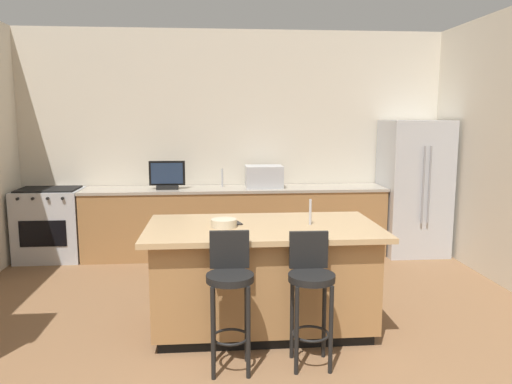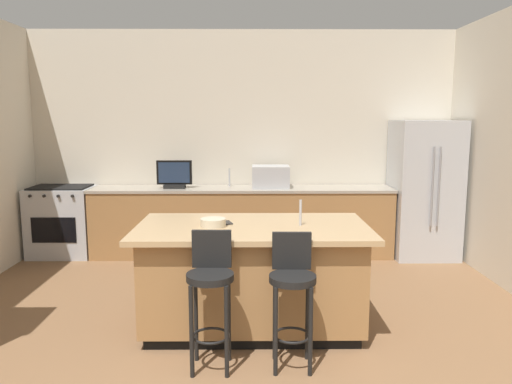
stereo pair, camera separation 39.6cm
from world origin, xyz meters
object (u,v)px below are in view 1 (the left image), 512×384
(tv_monitor, at_px, (167,176))
(microwave, at_px, (264,177))
(range_oven, at_px, (51,224))
(fruit_bowl, at_px, (224,223))
(kitchen_island, at_px, (263,276))
(refrigerator, at_px, (413,187))
(bar_stool_right, at_px, (311,287))
(bar_stool_left, at_px, (230,288))
(cell_phone, at_px, (236,223))

(tv_monitor, bearing_deg, microwave, 2.38)
(range_oven, bearing_deg, fruit_bowl, -47.21)
(kitchen_island, relative_size, refrigerator, 1.11)
(tv_monitor, xyz_separation_m, fruit_bowl, (0.68, -2.30, -0.13))
(refrigerator, bearing_deg, bar_stool_right, -123.84)
(kitchen_island, bearing_deg, range_oven, 137.29)
(tv_monitor, distance_m, bar_stool_right, 3.23)
(kitchen_island, height_order, bar_stool_left, bar_stool_left)
(range_oven, relative_size, bar_stool_right, 0.94)
(kitchen_island, xyz_separation_m, refrigerator, (2.24, 2.24, 0.42))
(range_oven, relative_size, fruit_bowl, 4.30)
(refrigerator, xyz_separation_m, bar_stool_right, (-1.95, -2.91, -0.30))
(bar_stool_right, xyz_separation_m, cell_phone, (-0.51, 0.77, 0.32))
(tv_monitor, height_order, bar_stool_left, tv_monitor)
(refrigerator, relative_size, range_oven, 1.92)
(kitchen_island, xyz_separation_m, tv_monitor, (-1.01, 2.26, 0.60))
(fruit_bowl, relative_size, cell_phone, 1.43)
(kitchen_island, height_order, fruit_bowl, fruit_bowl)
(bar_stool_right, height_order, cell_phone, bar_stool_right)
(microwave, relative_size, tv_monitor, 1.06)
(refrigerator, relative_size, fruit_bowl, 8.26)
(microwave, bearing_deg, bar_stool_left, -100.26)
(microwave, height_order, fruit_bowl, microwave)
(refrigerator, bearing_deg, cell_phone, -138.91)
(range_oven, bearing_deg, cell_phone, -44.06)
(fruit_bowl, bearing_deg, bar_stool_right, -45.42)
(kitchen_island, relative_size, fruit_bowl, 9.15)
(bar_stool_right, bearing_deg, microwave, 92.13)
(bar_stool_left, bearing_deg, cell_phone, 84.91)
(microwave, relative_size, bar_stool_left, 0.48)
(tv_monitor, relative_size, cell_phone, 3.02)
(kitchen_island, height_order, microwave, microwave)
(tv_monitor, bearing_deg, refrigerator, -0.30)
(range_oven, distance_m, microwave, 2.81)
(microwave, xyz_separation_m, bar_stool_right, (0.05, -2.98, -0.46))
(kitchen_island, xyz_separation_m, bar_stool_left, (-0.30, -0.68, 0.14))
(bar_stool_right, relative_size, cell_phone, 6.52)
(kitchen_island, distance_m, microwave, 2.40)
(tv_monitor, bearing_deg, kitchen_island, -66.02)
(refrigerator, height_order, tv_monitor, refrigerator)
(refrigerator, bearing_deg, fruit_bowl, -138.36)
(refrigerator, xyz_separation_m, microwave, (-2.00, 0.07, 0.16))
(fruit_bowl, bearing_deg, refrigerator, 41.64)
(fruit_bowl, bearing_deg, range_oven, 132.79)
(range_oven, xyz_separation_m, tv_monitor, (1.50, -0.05, 0.61))
(refrigerator, bearing_deg, range_oven, 179.18)
(refrigerator, relative_size, cell_phone, 11.83)
(tv_monitor, xyz_separation_m, bar_stool_left, (0.70, -2.94, -0.47))
(bar_stool_left, bearing_deg, tv_monitor, 104.31)
(microwave, distance_m, cell_phone, 2.26)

